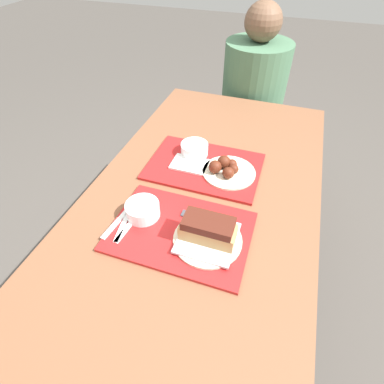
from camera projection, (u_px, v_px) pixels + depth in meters
The scene contains 15 objects.
ground_plane at pixel (198, 296), 1.60m from camera, with size 12.00×12.00×0.00m, color #4C4742.
picnic_table at pixel (200, 214), 1.15m from camera, with size 0.83×1.63×0.74m.
picnic_bench_far at pixel (245, 134), 2.05m from camera, with size 0.79×0.28×0.46m.
tray_near at pixel (181, 231), 0.96m from camera, with size 0.44×0.31×0.01m.
tray_far at pixel (204, 166), 1.21m from camera, with size 0.44×0.31×0.01m.
bowl_coleslaw_near at pixel (143, 209), 0.99m from camera, with size 0.11×0.11×0.05m.
brisket_sandwich_plate at pixel (208, 233), 0.90m from camera, with size 0.21×0.21×0.09m.
plastic_fork_near at pixel (125, 222), 0.98m from camera, with size 0.04×0.17×0.00m.
plastic_knife_near at pixel (131, 224), 0.97m from camera, with size 0.03×0.17×0.00m.
plastic_spoon_near at pixel (119, 220), 0.99m from camera, with size 0.04×0.17×0.00m.
condiment_packet at pixel (187, 214), 1.00m from camera, with size 0.04×0.03×0.01m.
bowl_coleslaw_far at pixel (194, 148), 1.24m from camera, with size 0.11×0.11×0.05m.
wings_plate_far at pixel (226, 169), 1.15m from camera, with size 0.21×0.21×0.06m.
napkin_far at pixel (190, 164), 1.20m from camera, with size 0.14×0.10×0.01m.
person_seated_across at pixel (255, 82), 1.79m from camera, with size 0.38×0.38×0.72m.
Camera 1 is at (0.22, -0.75, 1.50)m, focal length 28.00 mm.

